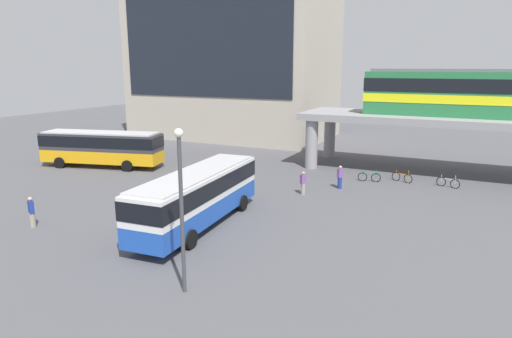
{
  "coord_description": "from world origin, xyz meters",
  "views": [
    {
      "loc": [
        16.18,
        -21.78,
        9.01
      ],
      "look_at": [
        3.24,
        4.79,
        2.2
      ],
      "focal_mm": 31.46,
      "sensor_mm": 36.0,
      "label": 1
    }
  ],
  "objects_px": {
    "bus_secondary": "(101,145)",
    "bus_main": "(198,193)",
    "pedestrian_near_building": "(340,178)",
    "bicycle_green": "(369,177)",
    "bicycle_orange": "(402,177)",
    "station_building": "(234,56)",
    "bicycle_silver": "(448,183)",
    "train": "(507,93)",
    "pedestrian_walking_across": "(303,184)",
    "pedestrian_by_bike_rack": "(32,213)"
  },
  "relations": [
    {
      "from": "bicycle_green",
      "to": "bicycle_orange",
      "type": "height_order",
      "value": "same"
    },
    {
      "from": "bus_secondary",
      "to": "bicycle_silver",
      "type": "distance_m",
      "value": 29.52
    },
    {
      "from": "station_building",
      "to": "bicycle_green",
      "type": "bearing_deg",
      "value": -38.31
    },
    {
      "from": "train",
      "to": "pedestrian_walking_across",
      "type": "height_order",
      "value": "train"
    },
    {
      "from": "train",
      "to": "bus_secondary",
      "type": "distance_m",
      "value": 34.29
    },
    {
      "from": "bicycle_green",
      "to": "pedestrian_walking_across",
      "type": "relative_size",
      "value": 1.06
    },
    {
      "from": "station_building",
      "to": "pedestrian_near_building",
      "type": "height_order",
      "value": "station_building"
    },
    {
      "from": "bicycle_silver",
      "to": "station_building",
      "type": "bearing_deg",
      "value": 149.49
    },
    {
      "from": "bicycle_orange",
      "to": "pedestrian_by_bike_rack",
      "type": "xyz_separation_m",
      "value": [
        -17.44,
        -19.92,
        0.49
      ]
    },
    {
      "from": "bicycle_green",
      "to": "pedestrian_near_building",
      "type": "relative_size",
      "value": 1.01
    },
    {
      "from": "train",
      "to": "bus_main",
      "type": "distance_m",
      "value": 25.88
    },
    {
      "from": "pedestrian_walking_across",
      "to": "bicycle_orange",
      "type": "bearing_deg",
      "value": 49.32
    },
    {
      "from": "bus_secondary",
      "to": "pedestrian_walking_across",
      "type": "relative_size",
      "value": 6.74
    },
    {
      "from": "station_building",
      "to": "train",
      "type": "bearing_deg",
      "value": -20.67
    },
    {
      "from": "train",
      "to": "pedestrian_by_bike_rack",
      "type": "xyz_separation_m",
      "value": [
        -24.23,
        -24.23,
        -6.06
      ]
    },
    {
      "from": "bicycle_silver",
      "to": "bicycle_orange",
      "type": "relative_size",
      "value": 1.02
    },
    {
      "from": "station_building",
      "to": "bus_secondary",
      "type": "relative_size",
      "value": 2.14
    },
    {
      "from": "station_building",
      "to": "bicycle_silver",
      "type": "bearing_deg",
      "value": -30.51
    },
    {
      "from": "bus_secondary",
      "to": "bicycle_orange",
      "type": "distance_m",
      "value": 26.25
    },
    {
      "from": "train",
      "to": "bus_secondary",
      "type": "relative_size",
      "value": 1.92
    },
    {
      "from": "bus_secondary",
      "to": "pedestrian_near_building",
      "type": "height_order",
      "value": "bus_secondary"
    },
    {
      "from": "bus_secondary",
      "to": "bicycle_green",
      "type": "xyz_separation_m",
      "value": [
        23.05,
        5.29,
        -1.63
      ]
    },
    {
      "from": "bus_secondary",
      "to": "pedestrian_near_building",
      "type": "bearing_deg",
      "value": 5.89
    },
    {
      "from": "bus_main",
      "to": "bicycle_orange",
      "type": "height_order",
      "value": "bus_main"
    },
    {
      "from": "train",
      "to": "bus_secondary",
      "type": "xyz_separation_m",
      "value": [
        -32.22,
        -10.65,
        -4.92
      ]
    },
    {
      "from": "bicycle_green",
      "to": "bicycle_silver",
      "type": "height_order",
      "value": "same"
    },
    {
      "from": "pedestrian_near_building",
      "to": "pedestrian_walking_across",
      "type": "xyz_separation_m",
      "value": [
        -1.94,
        -2.69,
        -0.04
      ]
    },
    {
      "from": "bus_main",
      "to": "bicycle_orange",
      "type": "xyz_separation_m",
      "value": [
        9.02,
        15.59,
        -1.63
      ]
    },
    {
      "from": "pedestrian_near_building",
      "to": "bicycle_green",
      "type": "bearing_deg",
      "value": 63.33
    },
    {
      "from": "pedestrian_walking_across",
      "to": "pedestrian_by_bike_rack",
      "type": "relative_size",
      "value": 0.93
    },
    {
      "from": "bicycle_silver",
      "to": "bicycle_orange",
      "type": "xyz_separation_m",
      "value": [
        -3.39,
        0.16,
        0.0
      ]
    },
    {
      "from": "station_building",
      "to": "bicycle_silver",
      "type": "distance_m",
      "value": 32.96
    },
    {
      "from": "bus_main",
      "to": "bus_secondary",
      "type": "height_order",
      "value": "same"
    },
    {
      "from": "train",
      "to": "bicycle_silver",
      "type": "relative_size",
      "value": 12.63
    },
    {
      "from": "train",
      "to": "bicycle_green",
      "type": "height_order",
      "value": "train"
    },
    {
      "from": "train",
      "to": "bus_main",
      "type": "xyz_separation_m",
      "value": [
        -15.81,
        -19.89,
        -4.92
      ]
    },
    {
      "from": "station_building",
      "to": "bicycle_orange",
      "type": "relative_size",
      "value": 14.32
    },
    {
      "from": "bicycle_silver",
      "to": "pedestrian_near_building",
      "type": "bearing_deg",
      "value": -151.52
    },
    {
      "from": "station_building",
      "to": "bus_main",
      "type": "relative_size",
      "value": 2.16
    },
    {
      "from": "bus_main",
      "to": "pedestrian_walking_across",
      "type": "xyz_separation_m",
      "value": [
        3.16,
        8.78,
        -1.2
      ]
    },
    {
      "from": "station_building",
      "to": "bus_main",
      "type": "bearing_deg",
      "value": -64.92
    },
    {
      "from": "bus_secondary",
      "to": "bus_main",
      "type": "bearing_deg",
      "value": -29.4
    },
    {
      "from": "pedestrian_by_bike_rack",
      "to": "bicycle_silver",
      "type": "bearing_deg",
      "value": 43.5
    },
    {
      "from": "station_building",
      "to": "pedestrian_near_building",
      "type": "relative_size",
      "value": 13.76
    },
    {
      "from": "bicycle_green",
      "to": "station_building",
      "type": "bearing_deg",
      "value": 141.69
    },
    {
      "from": "station_building",
      "to": "bicycle_green",
      "type": "height_order",
      "value": "station_building"
    },
    {
      "from": "station_building",
      "to": "train",
      "type": "distance_m",
      "value": 32.77
    },
    {
      "from": "train",
      "to": "bus_secondary",
      "type": "bearing_deg",
      "value": -161.71
    },
    {
      "from": "pedestrian_walking_across",
      "to": "bus_secondary",
      "type": "bearing_deg",
      "value": 178.63
    },
    {
      "from": "bicycle_green",
      "to": "bicycle_silver",
      "type": "bearing_deg",
      "value": 8.77
    }
  ]
}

